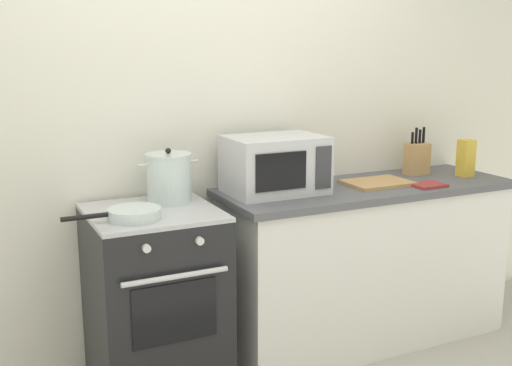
% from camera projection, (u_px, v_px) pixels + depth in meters
% --- Properties ---
extents(back_wall, '(4.40, 0.10, 2.50)m').
position_uv_depth(back_wall, '(244.00, 125.00, 3.49)').
color(back_wall, silver).
rests_on(back_wall, ground_plane).
extents(lower_cabinet_right, '(1.64, 0.56, 0.88)m').
position_uv_depth(lower_cabinet_right, '(365.00, 266.00, 3.61)').
color(lower_cabinet_right, white).
rests_on(lower_cabinet_right, ground_plane).
extents(countertop_right, '(1.70, 0.60, 0.04)m').
position_uv_depth(countertop_right, '(368.00, 188.00, 3.51)').
color(countertop_right, '#59595E').
rests_on(countertop_right, lower_cabinet_right).
extents(stove, '(0.60, 0.64, 0.92)m').
position_uv_depth(stove, '(155.00, 301.00, 3.05)').
color(stove, black).
rests_on(stove, ground_plane).
extents(stock_pot, '(0.31, 0.22, 0.27)m').
position_uv_depth(stock_pot, '(169.00, 178.00, 3.09)').
color(stock_pot, silver).
rests_on(stock_pot, stove).
extents(frying_pan, '(0.44, 0.24, 0.05)m').
position_uv_depth(frying_pan, '(133.00, 214.00, 2.79)').
color(frying_pan, silver).
rests_on(frying_pan, stove).
extents(microwave, '(0.50, 0.37, 0.30)m').
position_uv_depth(microwave, '(275.00, 165.00, 3.29)').
color(microwave, silver).
rests_on(microwave, countertop_right).
extents(cutting_board, '(0.36, 0.26, 0.02)m').
position_uv_depth(cutting_board, '(378.00, 183.00, 3.51)').
color(cutting_board, tan).
rests_on(cutting_board, countertop_right).
extents(knife_block, '(0.13, 0.10, 0.28)m').
position_uv_depth(knife_block, '(417.00, 158.00, 3.78)').
color(knife_block, tan).
rests_on(knife_block, countertop_right).
extents(pasta_box, '(0.08, 0.08, 0.22)m').
position_uv_depth(pasta_box, '(466.00, 158.00, 3.72)').
color(pasta_box, gold).
rests_on(pasta_box, countertop_right).
extents(oven_mitt, '(0.18, 0.14, 0.02)m').
position_uv_depth(oven_mitt, '(428.00, 185.00, 3.46)').
color(oven_mitt, '#993333').
rests_on(oven_mitt, countertop_right).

